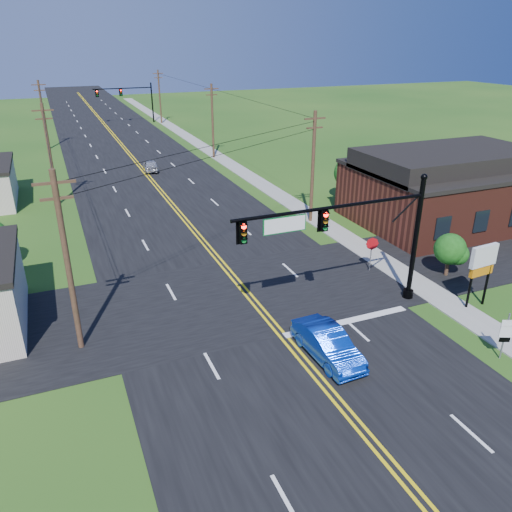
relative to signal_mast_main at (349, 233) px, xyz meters
name	(u,v)px	position (x,y,z in m)	size (l,w,h in m)	color
ground	(355,428)	(-4.34, -8.00, -4.75)	(260.00, 260.00, 0.00)	#1E4915
road_main	(134,161)	(-4.34, 42.00, -4.73)	(16.00, 220.00, 0.04)	black
road_cross	(245,295)	(-4.34, 4.00, -4.73)	(70.00, 10.00, 0.04)	black
sidewalk	(241,171)	(6.16, 32.00, -4.71)	(2.00, 160.00, 0.08)	gray
signal_mast_main	(349,233)	(0.00, 0.00, 0.00)	(11.30, 0.60, 7.48)	black
signal_mast_far	(127,97)	(0.10, 72.00, -0.20)	(10.98, 0.60, 7.48)	black
brick_building	(444,194)	(15.66, 10.00, -2.40)	(14.20, 11.20, 4.70)	#532117
utility_pole_left_a	(67,261)	(-13.84, 2.00, -0.03)	(1.80, 0.28, 9.00)	#352818
utility_pole_left_b	(50,153)	(-13.84, 27.00, -0.03)	(1.80, 0.28, 9.00)	#352818
utility_pole_left_c	(43,114)	(-13.84, 54.00, -0.03)	(1.80, 0.28, 9.00)	#352818
utility_pole_right_a	(313,166)	(5.46, 14.00, -0.03)	(1.80, 0.28, 9.00)	#352818
utility_pole_right_b	(213,120)	(5.46, 40.00, -0.03)	(1.80, 0.28, 9.00)	#352818
utility_pole_right_c	(160,96)	(5.46, 70.00, -0.03)	(1.80, 0.28, 9.00)	#352818
tree_right_back	(350,173)	(11.66, 18.00, -2.15)	(3.00, 3.00, 4.10)	#352818
shrub_corner	(450,249)	(8.66, 1.50, -2.90)	(2.00, 2.00, 2.86)	#352818
blue_car	(327,345)	(-3.01, -3.47, -4.00)	(1.59, 4.55, 1.50)	#072EA5
distant_car	(151,166)	(-3.39, 36.15, -4.10)	(1.53, 3.80, 1.29)	#AFAFB4
route_sign	(506,333)	(4.66, -6.69, -3.31)	(0.58, 0.28, 2.47)	slate
stop_sign	(372,247)	(4.51, 3.98, -3.06)	(0.82, 0.26, 2.35)	slate
pylon_sign	(483,263)	(7.36, -2.29, -2.01)	(1.84, 0.40, 3.75)	black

